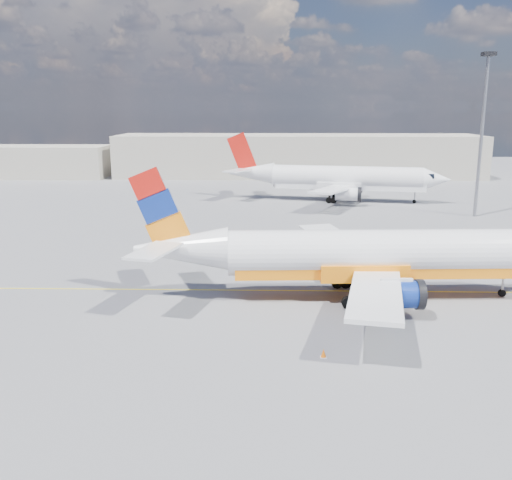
{
  "coord_description": "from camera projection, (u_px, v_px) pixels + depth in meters",
  "views": [
    {
      "loc": [
        -0.39,
        -37.46,
        13.35
      ],
      "look_at": [
        -1.45,
        4.52,
        3.5
      ],
      "focal_mm": 40.0,
      "sensor_mm": 36.0,
      "label": 1
    }
  ],
  "objects": [
    {
      "name": "ground",
      "position": [
        275.0,
        304.0,
        39.5
      ],
      "size": [
        240.0,
        240.0,
        0.0
      ],
      "primitive_type": "plane",
      "color": "slate",
      "rests_on": "ground"
    },
    {
      "name": "taxi_line",
      "position": [
        275.0,
        290.0,
        42.41
      ],
      "size": [
        70.0,
        0.15,
        0.01
      ],
      "primitive_type": "cube",
      "color": "yellow",
      "rests_on": "ground"
    },
    {
      "name": "terminal_main",
      "position": [
        298.0,
        156.0,
        111.46
      ],
      "size": [
        70.0,
        14.0,
        8.0
      ],
      "primitive_type": "cube",
      "color": "#A69E8F",
      "rests_on": "ground"
    },
    {
      "name": "terminal_annex",
      "position": [
        40.0,
        162.0,
        109.99
      ],
      "size": [
        26.0,
        10.0,
        6.0
      ],
      "primitive_type": "cube",
      "color": "#A69E8F",
      "rests_on": "ground"
    },
    {
      "name": "main_jet",
      "position": [
        361.0,
        255.0,
        40.1
      ],
      "size": [
        31.29,
        24.72,
        9.48
      ],
      "rotation": [
        0.0,
        0.0,
        0.05
      ],
      "color": "white",
      "rests_on": "ground"
    },
    {
      "name": "second_jet",
      "position": [
        339.0,
        179.0,
        81.93
      ],
      "size": [
        32.21,
        25.0,
        9.72
      ],
      "rotation": [
        0.0,
        0.0,
        -0.17
      ],
      "color": "white",
      "rests_on": "ground"
    },
    {
      "name": "traffic_cone",
      "position": [
        324.0,
        353.0,
        31.04
      ],
      "size": [
        0.35,
        0.35,
        0.49
      ],
      "color": "white",
      "rests_on": "ground"
    },
    {
      "name": "floodlight_mast",
      "position": [
        483.0,
        120.0,
        68.5
      ],
      "size": [
        1.43,
        1.43,
        19.6
      ],
      "color": "gray",
      "rests_on": "ground"
    }
  ]
}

